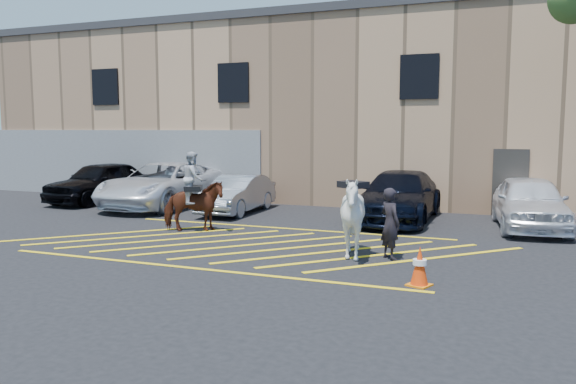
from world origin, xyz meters
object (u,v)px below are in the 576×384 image
(car_white_suv, at_px, (530,202))
(saddled_white, at_px, (353,217))
(car_black_suv, at_px, (101,182))
(car_white_pickup, at_px, (164,185))
(traffic_cone, at_px, (420,266))
(car_blue_suv, at_px, (399,196))
(car_silver_sedan, at_px, (237,194))
(handler, at_px, (390,224))
(mounted_bay, at_px, (193,199))

(car_white_suv, height_order, saddled_white, saddled_white)
(car_white_suv, relative_size, saddled_white, 2.06)
(car_black_suv, height_order, car_white_suv, car_black_suv)
(car_white_pickup, xyz_separation_m, traffic_cone, (10.24, -7.28, -0.45))
(car_white_pickup, bearing_deg, car_black_suv, 175.64)
(car_black_suv, xyz_separation_m, car_blue_suv, (11.66, -0.22, -0.04))
(car_white_suv, bearing_deg, car_black_suv, 172.49)
(car_silver_sedan, xyz_separation_m, traffic_cone, (7.09, -6.92, -0.27))
(handler, bearing_deg, car_silver_sedan, 4.82)
(car_white_suv, bearing_deg, car_blue_suv, 170.56)
(car_black_suv, bearing_deg, car_blue_suv, 4.06)
(car_white_pickup, xyz_separation_m, car_blue_suv, (8.58, 0.04, -0.05))
(car_blue_suv, height_order, handler, handler)
(car_white_pickup, distance_m, handler, 10.74)
(car_blue_suv, relative_size, car_white_suv, 1.17)
(car_silver_sedan, distance_m, mounted_bay, 3.66)
(mounted_bay, bearing_deg, saddled_white, -17.45)
(car_silver_sedan, height_order, car_blue_suv, car_blue_suv)
(car_white_suv, distance_m, handler, 5.95)
(car_silver_sedan, xyz_separation_m, saddled_white, (5.39, -5.18, 0.29))
(car_blue_suv, distance_m, saddled_white, 5.58)
(car_white_pickup, relative_size, traffic_cone, 8.00)
(car_blue_suv, bearing_deg, traffic_cone, -76.28)
(saddled_white, bearing_deg, car_white_pickup, 147.02)
(mounted_bay, bearing_deg, car_black_suv, 147.55)
(traffic_cone, bearing_deg, saddled_white, 134.42)
(car_silver_sedan, xyz_separation_m, mounted_bay, (0.44, -3.63, 0.26))
(car_blue_suv, xyz_separation_m, car_white_suv, (3.75, -0.24, 0.00))
(car_silver_sedan, bearing_deg, handler, -40.19)
(mounted_bay, xyz_separation_m, traffic_cone, (6.65, -3.29, -0.54))
(saddled_white, bearing_deg, car_white_suv, 54.67)
(car_white_suv, distance_m, mounted_bay, 9.52)
(mounted_bay, bearing_deg, car_white_pickup, 132.03)
(handler, bearing_deg, car_black_suv, 19.41)
(car_blue_suv, distance_m, handler, 5.43)
(car_black_suv, bearing_deg, car_white_suv, 3.44)
(car_black_suv, distance_m, traffic_cone, 15.31)
(car_silver_sedan, relative_size, saddled_white, 1.78)
(car_white_pickup, xyz_separation_m, mounted_bay, (3.59, -3.98, 0.09))
(car_black_suv, relative_size, car_silver_sedan, 1.21)
(car_black_suv, distance_m, mounted_bay, 7.91)
(car_white_pickup, relative_size, handler, 3.72)
(car_blue_suv, xyz_separation_m, mounted_bay, (-4.99, -4.03, 0.14))
(car_white_suv, xyz_separation_m, handler, (-3.00, -5.14, 0.02))
(traffic_cone, bearing_deg, car_blue_suv, 102.80)
(car_white_suv, distance_m, saddled_white, 6.55)
(car_white_pickup, distance_m, saddled_white, 10.17)
(car_white_pickup, xyz_separation_m, car_white_suv, (12.32, -0.19, -0.05))
(car_blue_suv, distance_m, mounted_bay, 6.41)
(car_silver_sedan, height_order, handler, handler)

